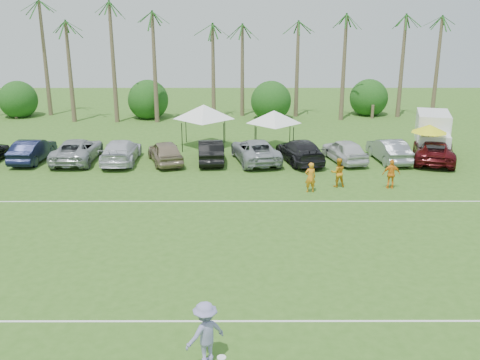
{
  "coord_description": "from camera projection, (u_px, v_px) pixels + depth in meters",
  "views": [
    {
      "loc": [
        2.91,
        -13.88,
        10.09
      ],
      "look_at": [
        2.95,
        12.9,
        1.6
      ],
      "focal_mm": 40.0,
      "sensor_mm": 36.0,
      "label": 1
    }
  ],
  "objects": [
    {
      "name": "bush_tree_3",
      "position": [
        371.0,
        99.0,
        52.94
      ],
      "size": [
        4.0,
        4.0,
        4.0
      ],
      "color": "brown",
      "rests_on": "ground"
    },
    {
      "name": "canopy_tent_left",
      "position": [
        204.0,
        105.0,
        40.51
      ],
      "size": [
        4.77,
        4.77,
        3.86
      ],
      "color": "black",
      "rests_on": "ground"
    },
    {
      "name": "ground",
      "position": [
        144.0,
        358.0,
        16.28
      ],
      "size": [
        120.0,
        120.0,
        0.0
      ],
      "primitive_type": "plane",
      "color": "#35601C",
      "rests_on": "ground"
    },
    {
      "name": "sideline_player_c",
      "position": [
        391.0,
        174.0,
        31.57
      ],
      "size": [
        1.05,
        0.46,
        1.78
      ],
      "primitive_type": "imported",
      "rotation": [
        0.0,
        0.0,
        3.11
      ],
      "color": "orange",
      "rests_on": "ground"
    },
    {
      "name": "palm_tree_9",
      "position": [
        400.0,
        30.0,
        50.01
      ],
      "size": [
        2.4,
        2.4,
        9.9
      ],
      "color": "brown",
      "rests_on": "ground"
    },
    {
      "name": "bush_tree_1",
      "position": [
        149.0,
        99.0,
        52.9
      ],
      "size": [
        4.0,
        4.0,
        4.0
      ],
      "color": "brown",
      "rests_on": "ground"
    },
    {
      "name": "palm_tree_5",
      "position": [
        208.0,
        30.0,
        49.98
      ],
      "size": [
        2.4,
        2.4,
        9.9
      ],
      "color": "brown",
      "rests_on": "ground"
    },
    {
      "name": "palm_tree_4",
      "position": [
        166.0,
        40.0,
        50.24
      ],
      "size": [
        2.4,
        2.4,
        8.9
      ],
      "color": "brown",
      "rests_on": "ground"
    },
    {
      "name": "palm_tree_6",
      "position": [
        251.0,
        21.0,
        49.73
      ],
      "size": [
        2.4,
        2.4,
        10.9
      ],
      "color": "brown",
      "rests_on": "ground"
    },
    {
      "name": "palm_tree_2",
      "position": [
        79.0,
        21.0,
        49.7
      ],
      "size": [
        2.4,
        2.4,
        10.9
      ],
      "color": "brown",
      "rests_on": "ground"
    },
    {
      "name": "market_umbrella",
      "position": [
        429.0,
        129.0,
        36.37
      ],
      "size": [
        2.45,
        2.45,
        2.73
      ],
      "color": "black",
      "rests_on": "ground"
    },
    {
      "name": "field_lines",
      "position": [
        174.0,
        247.0,
        23.9
      ],
      "size": [
        80.0,
        12.1,
        0.01
      ],
      "color": "white",
      "rests_on": "ground"
    },
    {
      "name": "parked_car_7",
      "position": [
        300.0,
        151.0,
        37.16
      ],
      "size": [
        3.43,
        5.86,
        1.6
      ],
      "primitive_type": "imported",
      "rotation": [
        0.0,
        0.0,
        3.37
      ],
      "color": "black",
      "rests_on": "ground"
    },
    {
      "name": "bush_tree_0",
      "position": [
        18.0,
        99.0,
        52.88
      ],
      "size": [
        4.0,
        4.0,
        4.0
      ],
      "color": "brown",
      "rests_on": "ground"
    },
    {
      "name": "parked_car_2",
      "position": [
        77.0,
        150.0,
        37.35
      ],
      "size": [
        2.72,
        5.77,
        1.6
      ],
      "primitive_type": "imported",
      "rotation": [
        0.0,
        0.0,
        3.15
      ],
      "color": "#999DA2",
      "rests_on": "ground"
    },
    {
      "name": "parked_car_1",
      "position": [
        33.0,
        150.0,
        37.31
      ],
      "size": [
        1.91,
        4.91,
        1.6
      ],
      "primitive_type": "imported",
      "rotation": [
        0.0,
        0.0,
        3.1
      ],
      "color": "black",
      "rests_on": "ground"
    },
    {
      "name": "palm_tree_8",
      "position": [
        346.0,
        40.0,
        50.26
      ],
      "size": [
        2.4,
        2.4,
        8.9
      ],
      "color": "brown",
      "rests_on": "ground"
    },
    {
      "name": "palm_tree_1",
      "position": [
        27.0,
        30.0,
        49.95
      ],
      "size": [
        2.4,
        2.4,
        9.9
      ],
      "color": "brown",
      "rests_on": "ground"
    },
    {
      "name": "bush_tree_2",
      "position": [
        270.0,
        99.0,
        52.92
      ],
      "size": [
        4.0,
        4.0,
        4.0
      ],
      "color": "brown",
      "rests_on": "ground"
    },
    {
      "name": "palm_tree_3",
      "position": [
        121.0,
        11.0,
        49.45
      ],
      "size": [
        2.4,
        2.4,
        11.9
      ],
      "color": "brown",
      "rests_on": "ground"
    },
    {
      "name": "parked_car_8",
      "position": [
        344.0,
        150.0,
        37.26
      ],
      "size": [
        2.93,
        4.99,
        1.6
      ],
      "primitive_type": "imported",
      "rotation": [
        0.0,
        0.0,
        3.38
      ],
      "color": "silver",
      "rests_on": "ground"
    },
    {
      "name": "sideline_player_b",
      "position": [
        338.0,
        172.0,
        31.89
      ],
      "size": [
        0.91,
        0.73,
        1.77
      ],
      "primitive_type": "imported",
      "rotation": [
        0.0,
        0.0,
        3.22
      ],
      "color": "orange",
      "rests_on": "ground"
    },
    {
      "name": "frisbee_player",
      "position": [
        205.0,
        333.0,
        15.79
      ],
      "size": [
        1.48,
        1.35,
        2.0
      ],
      "rotation": [
        0.0,
        0.0,
        3.76
      ],
      "color": "#8884BB",
      "rests_on": "ground"
    },
    {
      "name": "parked_car_5",
      "position": [
        211.0,
        151.0,
        37.2
      ],
      "size": [
        2.06,
        4.96,
        1.6
      ],
      "primitive_type": "imported",
      "rotation": [
        0.0,
        0.0,
        3.22
      ],
      "color": "black",
      "rests_on": "ground"
    },
    {
      "name": "canopy_tent_right",
      "position": [
        274.0,
        110.0,
        40.15
      ],
      "size": [
        4.25,
        4.25,
        3.44
      ],
      "color": "black",
      "rests_on": "ground"
    },
    {
      "name": "parked_car_3",
      "position": [
        121.0,
        151.0,
        37.1
      ],
      "size": [
        2.35,
        5.54,
        1.6
      ],
      "primitive_type": "imported",
      "rotation": [
        0.0,
        0.0,
        3.16
      ],
      "color": "silver",
      "rests_on": "ground"
    },
    {
      "name": "sideline_player_a",
      "position": [
        310.0,
        177.0,
        30.94
      ],
      "size": [
        0.71,
        0.53,
        1.78
      ],
      "primitive_type": "imported",
      "rotation": [
        0.0,
        0.0,
        3.31
      ],
      "color": "orange",
      "rests_on": "ground"
    },
    {
      "name": "parked_car_6",
      "position": [
        255.0,
        151.0,
        37.26
      ],
      "size": [
        3.77,
        6.16,
        1.6
      ],
      "primitive_type": "imported",
      "rotation": [
        0.0,
        0.0,
        3.35
      ],
      "color": "#959AA0",
      "rests_on": "ground"
    },
    {
      "name": "palm_tree_10",
      "position": [
        454.0,
        21.0,
        49.76
      ],
      "size": [
        2.4,
        2.4,
        10.9
      ],
      "color": "brown",
      "rests_on": "ground"
    },
    {
      "name": "palm_tree_7",
      "position": [
        294.0,
        11.0,
        49.48
      ],
      "size": [
        2.4,
        2.4,
        11.9
      ],
      "color": "brown",
      "rests_on": "ground"
    },
    {
      "name": "parked_car_10",
      "position": [
        434.0,
        151.0,
        37.26
      ],
      "size": [
        4.19,
        6.26,
        1.6
      ],
      "primitive_type": "imported",
      "rotation": [
        0.0,
        0.0,
        2.85
      ],
      "color": "#4A0C10",
      "rests_on": "ground"
    },
    {
      "name": "parked_car_9",
      "position": [
        389.0,
        150.0,
        37.38
      ],
      "size": [
        2.2,
        4.99,
        1.6
      ],
      "primitive_type": "imported",
      "rotation": [
        0.0,
        0.0,
        3.25
      ],
      "color": "slate",
      "rests_on": "ground"
    },
    {
      "name": "box_truck",
      "position": [
        433.0,
        133.0,
        39.13
      ],
      "size": [
        3.57,
        6.06,
        2.94
      ],
      "rotation": [
        0.0,
        0.0,
        -0.27
      ],
      "color": "white",
      "rests_on": "ground"
    },
    {
      "name": "parked_car_4",
      "position": [
        165.0,
        152.0,
        36.88
      ],
      "size": [
        3.26,
        5.04,
        1.6
      ],
      "primitive_type": "imported",
      "rotation": [
        0.0,
        0.0,
        3.46
      ],
      "color": "gray",
      "rests_on": "ground"
    }
  ]
}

